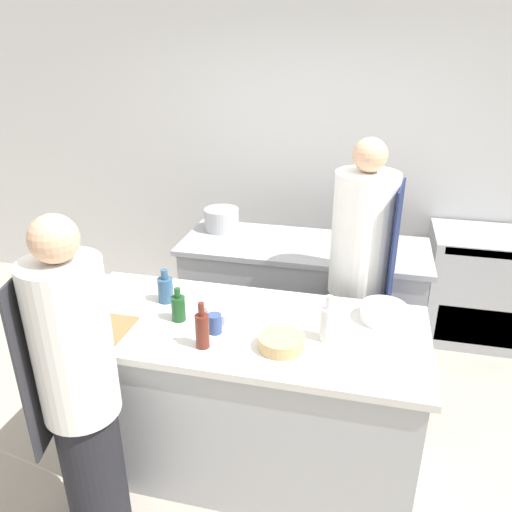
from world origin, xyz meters
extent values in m
plane|color=#A89E8E|center=(0.00, 0.00, 0.00)|extent=(16.00, 16.00, 0.00)
cube|color=silver|center=(0.00, 2.13, 1.40)|extent=(8.00, 0.06, 2.80)
cube|color=#A8AAAF|center=(0.00, 0.00, 0.44)|extent=(1.89, 0.83, 0.89)
cube|color=silver|center=(0.00, 0.00, 0.91)|extent=(1.97, 0.86, 0.04)
cube|color=#A8AAAF|center=(0.16, 1.20, 0.44)|extent=(1.76, 0.68, 0.89)
cube|color=#A8AAAF|center=(0.16, 1.20, 0.91)|extent=(1.83, 0.71, 0.04)
cube|color=#A8AAAF|center=(1.54, 1.77, 0.46)|extent=(0.81, 0.63, 0.91)
cube|color=black|center=(1.54, 1.46, 0.25)|extent=(0.65, 0.01, 0.32)
cube|color=black|center=(1.54, 1.46, 0.87)|extent=(0.69, 0.01, 0.06)
cylinder|color=black|center=(-0.56, -0.66, 0.40)|extent=(0.29, 0.29, 0.79)
cylinder|color=silver|center=(-0.56, -0.66, 1.16)|extent=(0.34, 0.34, 0.74)
cube|color=#2D2D33|center=(-0.73, -0.70, 1.06)|extent=(0.08, 0.31, 0.84)
sphere|color=tan|center=(-0.56, -0.66, 1.63)|extent=(0.20, 0.20, 0.20)
cylinder|color=black|center=(0.59, 0.73, 0.42)|extent=(0.33, 0.33, 0.84)
cylinder|color=white|center=(0.59, 0.73, 1.22)|extent=(0.39, 0.39, 0.78)
cube|color=#19234C|center=(0.78, 0.70, 1.11)|extent=(0.06, 0.37, 0.89)
sphere|color=tan|center=(0.59, 0.73, 1.71)|extent=(0.20, 0.20, 0.20)
cylinder|color=#2D5175|center=(-0.49, 0.14, 1.00)|extent=(0.09, 0.09, 0.15)
cylinder|color=#2D5175|center=(-0.49, 0.14, 1.10)|extent=(0.04, 0.04, 0.06)
cylinder|color=#19471E|center=(-0.34, -0.03, 1.00)|extent=(0.08, 0.08, 0.14)
cylinder|color=#19471E|center=(-0.34, -0.03, 1.09)|extent=(0.03, 0.03, 0.05)
cylinder|color=#5B2319|center=(-0.13, -0.25, 1.02)|extent=(0.07, 0.07, 0.18)
cylinder|color=#5B2319|center=(-0.13, -0.25, 1.14)|extent=(0.03, 0.03, 0.07)
cylinder|color=silver|center=(0.46, -0.04, 1.02)|extent=(0.08, 0.08, 0.18)
cylinder|color=silver|center=(0.46, -0.04, 1.14)|extent=(0.04, 0.04, 0.07)
cylinder|color=tan|center=(0.25, -0.17, 0.96)|extent=(0.23, 0.23, 0.07)
cylinder|color=white|center=(0.74, 0.23, 0.97)|extent=(0.25, 0.25, 0.09)
cylinder|color=white|center=(-0.08, 0.09, 0.96)|extent=(0.27, 0.27, 0.06)
cylinder|color=#33477F|center=(-0.11, -0.11, 0.98)|extent=(0.07, 0.07, 0.10)
cube|color=olive|center=(-0.73, -0.21, 0.93)|extent=(0.35, 0.27, 0.01)
cylinder|color=#A8AAAF|center=(-0.52, 1.34, 1.02)|extent=(0.27, 0.27, 0.17)
camera|label=1|loc=(0.62, -2.21, 2.34)|focal=35.00mm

